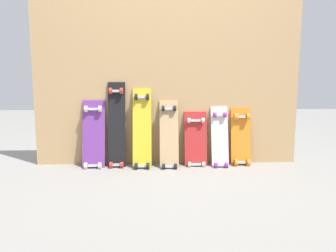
{
  "coord_description": "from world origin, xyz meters",
  "views": [
    {
      "loc": [
        -0.13,
        -3.23,
        0.87
      ],
      "look_at": [
        0.0,
        -0.07,
        0.41
      ],
      "focal_mm": 34.87,
      "sensor_mm": 36.0,
      "label": 1
    }
  ],
  "objects": [
    {
      "name": "skateboard_black",
      "position": [
        -0.51,
        -0.03,
        0.39
      ],
      "size": [
        0.17,
        0.19,
        0.9
      ],
      "color": "black",
      "rests_on": "ground"
    },
    {
      "name": "skateboard_red",
      "position": [
        0.28,
        -0.02,
        0.23
      ],
      "size": [
        0.23,
        0.18,
        0.61
      ],
      "color": "#B22626",
      "rests_on": "ground"
    },
    {
      "name": "skateboard_white",
      "position": [
        0.52,
        -0.05,
        0.26
      ],
      "size": [
        0.17,
        0.22,
        0.66
      ],
      "color": "silver",
      "rests_on": "ground"
    },
    {
      "name": "skateboard_orange",
      "position": [
        0.74,
        -0.01,
        0.26
      ],
      "size": [
        0.2,
        0.17,
        0.64
      ],
      "color": "orange",
      "rests_on": "ground"
    },
    {
      "name": "ground_plane",
      "position": [
        0.0,
        0.0,
        0.0
      ],
      "size": [
        12.0,
        12.0,
        0.0
      ],
      "primitive_type": "plane",
      "color": "gray"
    },
    {
      "name": "plywood_wall_panel",
      "position": [
        0.0,
        0.07,
        0.82
      ],
      "size": [
        2.66,
        0.04,
        1.65
      ],
      "primitive_type": "cube",
      "color": "tan",
      "rests_on": "ground"
    },
    {
      "name": "skateboard_natural",
      "position": [
        0.01,
        -0.06,
        0.29
      ],
      "size": [
        0.19,
        0.25,
        0.73
      ],
      "color": "tan",
      "rests_on": "ground"
    },
    {
      "name": "skateboard_purple",
      "position": [
        -0.73,
        -0.04,
        0.3
      ],
      "size": [
        0.22,
        0.21,
        0.72
      ],
      "color": "#6B338C",
      "rests_on": "ground"
    },
    {
      "name": "skateboard_yellow",
      "position": [
        -0.26,
        -0.06,
        0.35
      ],
      "size": [
        0.18,
        0.25,
        0.84
      ],
      "color": "gold",
      "rests_on": "ground"
    }
  ]
}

